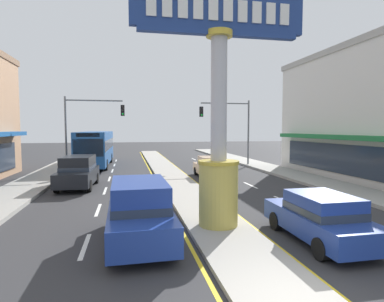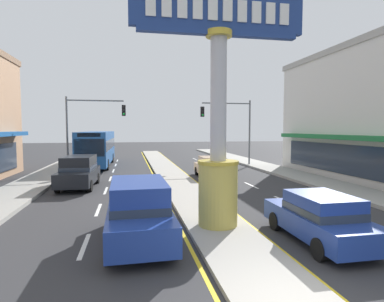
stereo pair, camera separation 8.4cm
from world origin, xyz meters
TOP-DOWN VIEW (x-y plane):
  - median_strip at (0.00, 18.00)m, footprint 2.23×52.00m
  - sidewalk_left at (-9.06, 16.00)m, footprint 2.69×60.00m
  - sidewalk_right at (9.06, 16.00)m, footprint 2.69×60.00m
  - lane_markings at (-0.00, 16.65)m, footprint 8.97×52.00m
  - district_sign at (0.00, 5.61)m, footprint 6.04×1.44m
  - traffic_light_left_side at (-6.35, 22.78)m, footprint 4.86×0.46m
  - traffic_light_right_side at (6.35, 23.43)m, footprint 4.86×0.46m
  - suv_near_right_lane at (-2.77, 4.88)m, footprint 2.03×4.63m
  - sedan_far_right_lane at (2.76, 17.19)m, footprint 1.89×4.33m
  - sedan_near_left_lane at (2.76, 3.72)m, footprint 1.84×4.30m
  - bus_mid_left_lane at (-6.06, 26.30)m, footprint 2.67×11.23m
  - suv_far_left_oncoming at (-6.06, 14.94)m, footprint 2.12×4.68m

SIDE VIEW (x-z plane):
  - lane_markings at x=0.00m, z-range 0.00..0.01m
  - median_strip at x=0.00m, z-range 0.00..0.14m
  - sidewalk_left at x=-9.06m, z-range 0.00..0.18m
  - sidewalk_right at x=9.06m, z-range 0.00..0.18m
  - sedan_far_right_lane at x=2.76m, z-range 0.02..1.55m
  - sedan_near_left_lane at x=2.76m, z-range 0.02..1.55m
  - suv_near_right_lane at x=-2.77m, z-range 0.03..1.93m
  - suv_far_left_oncoming at x=-6.06m, z-range 0.03..1.93m
  - bus_mid_left_lane at x=-6.06m, z-range 0.24..3.50m
  - district_sign at x=0.00m, z-range -0.27..7.91m
  - traffic_light_left_side at x=-6.35m, z-range 1.15..7.35m
  - traffic_light_right_side at x=6.35m, z-range 1.15..7.35m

